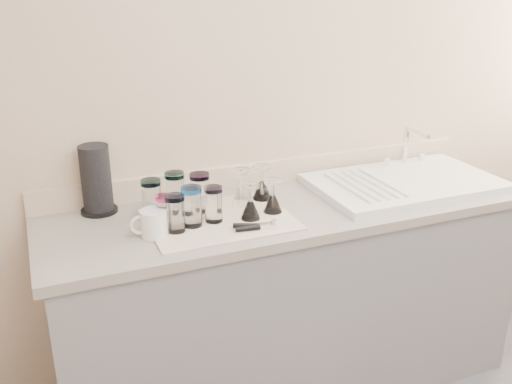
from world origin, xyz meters
name	(u,v)px	position (x,y,z in m)	size (l,w,h in m)	color
counter_unit	(291,298)	(0.00, 1.20, 0.45)	(2.06, 0.62, 0.90)	slate
sink_unit	(404,182)	(0.55, 1.20, 0.92)	(0.82, 0.50, 0.22)	white
dish_towel	(219,220)	(-0.34, 1.16, 0.90)	(0.55, 0.42, 0.01)	white
tumbler_teal	(152,199)	(-0.57, 1.27, 0.99)	(0.08, 0.08, 0.15)	white
tumbler_cyan	(175,191)	(-0.47, 1.31, 0.99)	(0.08, 0.08, 0.16)	white
tumbler_purple	(200,192)	(-0.38, 1.26, 0.99)	(0.08, 0.08, 0.16)	white
tumbler_magenta	(165,212)	(-0.55, 1.15, 0.97)	(0.07, 0.07, 0.13)	white
tumbler_blue	(192,206)	(-0.45, 1.14, 0.99)	(0.08, 0.08, 0.15)	white
tumbler_lavender	(214,204)	(-0.36, 1.15, 0.98)	(0.07, 0.07, 0.14)	white
tumbler_extra	(176,213)	(-0.52, 1.11, 0.98)	(0.07, 0.07, 0.14)	white
goblet_back_left	(241,193)	(-0.20, 1.27, 0.96)	(0.08, 0.08, 0.15)	white
goblet_back_right	(262,188)	(-0.10, 1.29, 0.96)	(0.08, 0.08, 0.14)	white
goblet_front_left	(250,207)	(-0.22, 1.12, 0.95)	(0.08, 0.08, 0.14)	white
goblet_front_right	(273,201)	(-0.12, 1.15, 0.95)	(0.08, 0.08, 0.13)	white
can_opener	(255,227)	(-0.25, 1.02, 0.92)	(0.16, 0.08, 0.02)	silver
white_mug	(153,223)	(-0.60, 1.12, 0.95)	(0.14, 0.11, 0.10)	white
paper_towel_roll	(96,180)	(-0.75, 1.43, 1.03)	(0.15, 0.15, 0.28)	black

